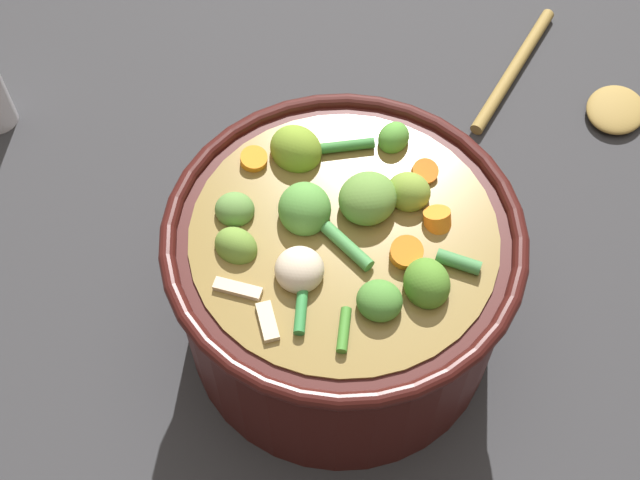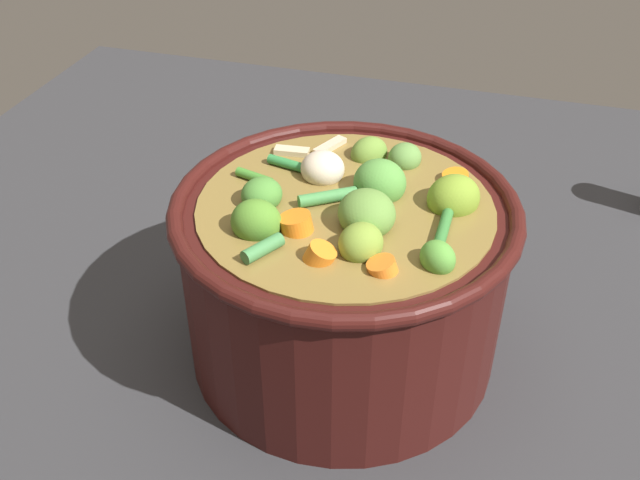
{
  "view_description": "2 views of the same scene",
  "coord_description": "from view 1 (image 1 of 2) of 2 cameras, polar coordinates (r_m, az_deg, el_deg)",
  "views": [
    {
      "loc": [
        0.07,
        0.33,
        0.67
      ],
      "look_at": [
        0.02,
        -0.01,
        0.13
      ],
      "focal_mm": 48.94,
      "sensor_mm": 36.0,
      "label": 1
    },
    {
      "loc": [
        -0.44,
        -0.11,
        0.45
      ],
      "look_at": [
        -0.01,
        0.02,
        0.12
      ],
      "focal_mm": 41.38,
      "sensor_mm": 36.0,
      "label": 2
    }
  ],
  "objects": [
    {
      "name": "cooking_pot",
      "position": [
        0.68,
        1.44,
        -2.59
      ],
      "size": [
        0.26,
        0.26,
        0.17
      ],
      "color": "#38110F",
      "rests_on": "ground_plane"
    },
    {
      "name": "wooden_spoon",
      "position": [
        0.92,
        16.51,
        9.11
      ],
      "size": [
        0.19,
        0.19,
        0.01
      ],
      "color": "olive",
      "rests_on": "ground_plane"
    },
    {
      "name": "ground_plane",
      "position": [
        0.75,
        1.31,
        -5.62
      ],
      "size": [
        1.1,
        1.1,
        0.0
      ],
      "primitive_type": "plane",
      "color": "#2D2D30"
    }
  ]
}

